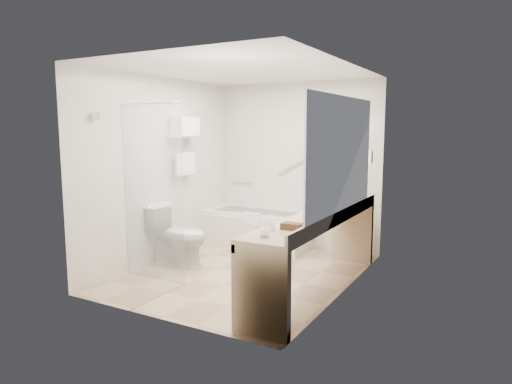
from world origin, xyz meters
The scene contains 25 objects.
floor centered at (0.00, 0.00, 0.00)m, with size 3.20×3.20×0.00m, color tan.
ceiling centered at (0.00, 0.00, 2.50)m, with size 2.60×3.20×0.10m, color silver.
wall_back centered at (0.00, 1.60, 1.25)m, with size 2.60×0.10×2.50m, color beige.
wall_front centered at (0.00, -1.60, 1.25)m, with size 2.60×0.10×2.50m, color beige.
wall_left centered at (-1.30, 0.00, 1.25)m, with size 0.10×3.20×2.50m, color beige.
wall_right centered at (1.30, 0.00, 1.25)m, with size 0.10×3.20×2.50m, color beige.
bathtub centered at (-0.50, 1.24, 0.28)m, with size 1.60×0.73×0.59m.
grab_bar_short centered at (-0.95, 1.56, 0.95)m, with size 0.03×0.03×0.40m, color silver.
grab_bar_long centered at (-0.05, 1.56, 1.25)m, with size 0.03×0.03×0.60m, color silver.
shower_enclosure centered at (-0.63, -0.93, 1.07)m, with size 0.96×0.91×2.11m.
towel_shelf centered at (-1.17, 0.35, 1.75)m, with size 0.24×0.55×0.81m.
vanity_counter centered at (1.02, -0.15, 0.64)m, with size 0.55×2.70×0.95m.
sink centered at (1.05, 0.25, 0.82)m, with size 0.40×0.52×0.14m, color silver.
faucet centered at (1.20, 0.25, 0.93)m, with size 0.03×0.03×0.14m, color silver.
mirror centered at (1.29, -0.15, 1.55)m, with size 0.02×2.00×1.20m, color #ACB1B9.
hairdryer_unit centered at (1.25, 1.05, 1.45)m, with size 0.08×0.10×0.18m, color white.
toilet centered at (-0.95, -0.14, 0.40)m, with size 0.46×0.82×0.80m, color silver.
amenity_basket centered at (1.05, -0.87, 0.88)m, with size 0.19×0.13×0.06m, color #472E19.
soap_bottle_a centered at (0.88, -0.99, 0.88)m, with size 0.07×0.15×0.07m, color white.
soap_bottle_b centered at (0.95, -1.26, 0.90)m, with size 0.10×0.13×0.10m, color white.
water_bottle_left centered at (1.01, 0.34, 0.94)m, with size 0.06×0.06×0.20m.
water_bottle_mid centered at (0.95, 0.87, 0.95)m, with size 0.07×0.07×0.22m.
water_bottle_right centered at (1.06, 0.76, 0.93)m, with size 0.05×0.05×0.18m.
drinking_glass_near centered at (0.85, 0.68, 0.89)m, with size 0.06×0.06×0.08m, color silver.
drinking_glass_far centered at (1.03, 0.16, 0.90)m, with size 0.08×0.08×0.10m, color silver.
Camera 1 is at (2.84, -4.79, 1.82)m, focal length 32.00 mm.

